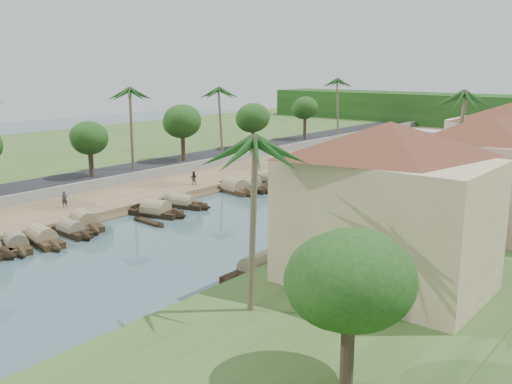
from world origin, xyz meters
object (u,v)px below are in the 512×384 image
Objects in this scene: bridge at (473,138)px; person_near at (65,199)px; sampan_0 at (16,243)px; building_near at (386,204)px.

bridge is 75.69m from person_near.
building_near is at bearing 36.09° from sampan_0.
bridge is 83.22m from sampan_0.
person_near is at bearing -101.77° from bridge.
bridge is 3.83× the size of sampan_0.
bridge is at bearing 104.39° from building_near.
building_near is 9.19× the size of person_near.
building_near is 30.21m from sampan_0.
bridge is at bearing 102.60° from sampan_0.
bridge is at bearing 31.75° from person_near.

